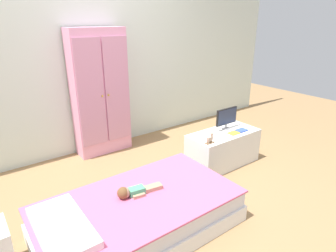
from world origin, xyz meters
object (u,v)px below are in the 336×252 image
at_px(bed, 139,215).
at_px(book_blue, 241,130).
at_px(doll, 132,192).
at_px(wardrobe, 100,93).
at_px(book_yellow, 234,133).
at_px(tv_monitor, 227,117).
at_px(tv_stand, 223,148).
at_px(rocking_horse_toy, 210,138).

xyz_separation_m(bed, book_blue, (1.61, 0.31, 0.27)).
relative_size(doll, wardrobe, 0.25).
distance_m(bed, book_blue, 1.66).
bearing_deg(book_yellow, wardrobe, 129.07).
height_order(wardrobe, tv_monitor, wardrobe).
distance_m(tv_stand, book_yellow, 0.24).
xyz_separation_m(tv_stand, book_yellow, (0.07, -0.09, 0.21)).
distance_m(doll, tv_monitor, 1.60).
bearing_deg(rocking_horse_toy, bed, -165.24).
bearing_deg(tv_monitor, tv_stand, -146.75).
height_order(tv_monitor, book_yellow, tv_monitor).
relative_size(bed, book_yellow, 13.17).
bearing_deg(wardrobe, rocking_horse_toy, -64.40).
distance_m(bed, rocking_horse_toy, 1.14).
height_order(doll, tv_monitor, tv_monitor).
distance_m(tv_stand, tv_monitor, 0.37).
relative_size(bed, book_blue, 12.31).
height_order(bed, rocking_horse_toy, rocking_horse_toy).
bearing_deg(rocking_horse_toy, book_yellow, 4.59).
xyz_separation_m(wardrobe, tv_monitor, (1.09, -1.13, -0.23)).
relative_size(wardrobe, tv_monitor, 4.89).
xyz_separation_m(bed, tv_monitor, (1.52, 0.47, 0.41)).
height_order(wardrobe, rocking_horse_toy, wardrobe).
height_order(rocking_horse_toy, book_blue, rocking_horse_toy).
xyz_separation_m(doll, rocking_horse_toy, (1.08, 0.20, 0.13)).
bearing_deg(doll, book_yellow, 9.02).
xyz_separation_m(tv_monitor, book_yellow, (-0.04, -0.16, -0.14)).
xyz_separation_m(rocking_horse_toy, book_yellow, (0.41, 0.03, -0.05)).
relative_size(doll, book_blue, 2.98).
height_order(tv_stand, book_blue, book_blue).
height_order(rocking_horse_toy, book_yellow, rocking_horse_toy).
bearing_deg(book_blue, book_yellow, 180.00).
distance_m(bed, wardrobe, 1.78).
xyz_separation_m(wardrobe, book_yellow, (1.05, -1.29, -0.37)).
height_order(tv_monitor, rocking_horse_toy, tv_monitor).
distance_m(doll, book_yellow, 1.52).
xyz_separation_m(tv_monitor, rocking_horse_toy, (-0.45, -0.19, -0.09)).
height_order(bed, book_blue, book_blue).
bearing_deg(bed, book_yellow, 11.98).
bearing_deg(book_blue, tv_monitor, 120.50).
xyz_separation_m(book_yellow, book_blue, (0.14, 0.00, 0.00)).
relative_size(bed, rocking_horse_toy, 13.64).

